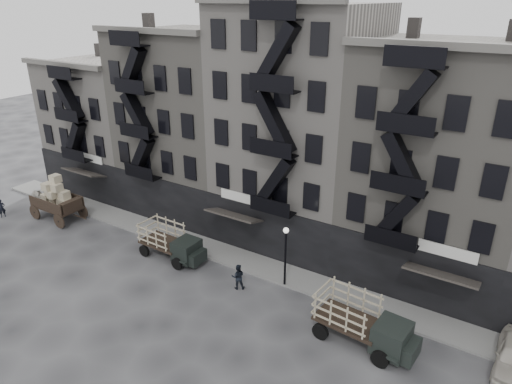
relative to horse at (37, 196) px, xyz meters
The scene contains 13 objects.
ground 22.24m from the horse, ahead, with size 140.00×140.00×0.00m, color #38383A.
sidewalk 22.25m from the horse, ahead, with size 55.00×2.50×0.15m, color slate.
building_west 9.83m from the horse, 75.01° to the left, with size 10.00×11.35×13.20m.
building_midwest 16.05m from the horse, 33.50° to the left, with size 10.00×11.35×16.20m.
building_center 24.80m from the horse, 19.95° to the left, with size 10.00×11.35×18.20m.
building_mideast 33.82m from the horse, 14.04° to the left, with size 10.00×11.35×16.20m.
lamp_post 25.25m from the horse, ahead, with size 0.36×0.36×4.28m.
horse is the anchor object (origin of this frame).
wagon 4.32m from the horse, 10.48° to the right, with size 4.48×2.44×3.78m.
stake_truck_west 16.55m from the horse, ahead, with size 5.12×2.21×2.54m.
stake_truck_east 31.28m from the horse, ahead, with size 5.67×2.68×2.77m.
pedestrian_west 3.16m from the horse, 93.03° to the right, with size 0.59×0.38×1.61m, color black.
pedestrian_mid 22.76m from the horse, ahead, with size 0.85×0.66×1.75m, color black.
Camera 1 is at (14.74, -19.44, 17.37)m, focal length 32.00 mm.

